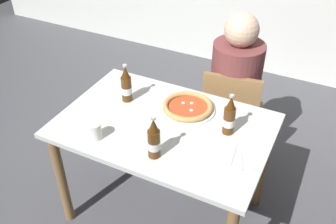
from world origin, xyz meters
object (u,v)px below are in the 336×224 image
object	(u,v)px
diner_seated	(233,98)
beer_bottle_left	(126,86)
dining_table_main	(164,139)
paper_cup	(95,131)
pizza_margherita_near	(188,107)
beer_bottle_center	(229,117)
chair_behind_table	(231,114)
beer_bottle_right	(154,140)
napkin_with_cutlery	(237,156)

from	to	relation	value
diner_seated	beer_bottle_left	distance (m)	0.80
dining_table_main	paper_cup	xyz separation A→B (m)	(-0.28, -0.27, 0.16)
pizza_margherita_near	beer_bottle_center	bearing A→B (deg)	-17.81
paper_cup	diner_seated	bearing A→B (deg)	62.58
chair_behind_table	beer_bottle_left	size ratio (longest dim) A/B	3.44
pizza_margherita_near	beer_bottle_right	bearing A→B (deg)	-88.82
chair_behind_table	napkin_with_cutlery	distance (m)	0.77
dining_table_main	paper_cup	bearing A→B (deg)	-135.26
diner_seated	napkin_with_cutlery	bearing A→B (deg)	-71.25
dining_table_main	beer_bottle_center	world-z (taller)	beer_bottle_center
diner_seated	beer_bottle_right	bearing A→B (deg)	-98.32
chair_behind_table	diner_seated	world-z (taller)	diner_seated
napkin_with_cutlery	paper_cup	xyz separation A→B (m)	(-0.73, -0.20, 0.04)
chair_behind_table	paper_cup	bearing A→B (deg)	52.70
beer_bottle_left	chair_behind_table	bearing A→B (deg)	43.13
pizza_margherita_near	beer_bottle_right	distance (m)	0.45
beer_bottle_left	beer_bottle_center	xyz separation A→B (m)	(0.66, -0.02, 0.00)
beer_bottle_right	paper_cup	xyz separation A→B (m)	(-0.35, -0.02, -0.06)
dining_table_main	pizza_margherita_near	bearing A→B (deg)	70.24
dining_table_main	beer_bottle_right	bearing A→B (deg)	-73.90
paper_cup	pizza_margherita_near	bearing A→B (deg)	53.11
beer_bottle_left	beer_bottle_center	size ratio (longest dim) A/B	1.00
dining_table_main	beer_bottle_center	xyz separation A→B (m)	(0.35, 0.09, 0.22)
beer_bottle_left	napkin_with_cutlery	world-z (taller)	beer_bottle_left
beer_bottle_center	napkin_with_cutlery	size ratio (longest dim) A/B	1.15
pizza_margherita_near	beer_bottle_right	xyz separation A→B (m)	(0.01, -0.44, 0.08)
pizza_margherita_near	beer_bottle_left	bearing A→B (deg)	-169.85
dining_table_main	beer_bottle_left	bearing A→B (deg)	160.08
beer_bottle_left	beer_bottle_right	bearing A→B (deg)	-43.71
napkin_with_cutlery	beer_bottle_left	bearing A→B (deg)	166.34
napkin_with_cutlery	paper_cup	size ratio (longest dim) A/B	2.26
chair_behind_table	beer_bottle_center	bearing A→B (deg)	95.95
beer_bottle_right	pizza_margherita_near	bearing A→B (deg)	91.18
beer_bottle_center	napkin_with_cutlery	distance (m)	0.22
chair_behind_table	napkin_with_cutlery	size ratio (longest dim) A/B	3.96
dining_table_main	pizza_margherita_near	size ratio (longest dim) A/B	3.66
beer_bottle_right	napkin_with_cutlery	world-z (taller)	beer_bottle_right
dining_table_main	beer_bottle_left	size ratio (longest dim) A/B	4.86
pizza_margherita_near	beer_bottle_center	xyz separation A→B (m)	(0.28, -0.09, 0.08)
beer_bottle_right	napkin_with_cutlery	size ratio (longest dim) A/B	1.15
dining_table_main	beer_bottle_center	bearing A→B (deg)	14.50
chair_behind_table	beer_bottle_center	distance (m)	0.65
dining_table_main	napkin_with_cutlery	size ratio (longest dim) A/B	5.59
beer_bottle_left	beer_bottle_center	bearing A→B (deg)	-2.02
beer_bottle_left	napkin_with_cutlery	xyz separation A→B (m)	(0.77, -0.19, -0.10)
beer_bottle_left	napkin_with_cutlery	distance (m)	0.80
pizza_margherita_near	beer_bottle_left	size ratio (longest dim) A/B	1.33
beer_bottle_center	paper_cup	size ratio (longest dim) A/B	2.60
diner_seated	paper_cup	distance (m)	1.07
paper_cup	dining_table_main	bearing A→B (deg)	44.74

